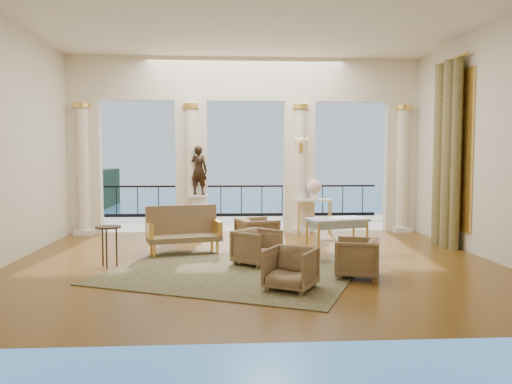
{
  "coord_description": "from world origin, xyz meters",
  "views": [
    {
      "loc": [
        -0.52,
        -9.13,
        1.96
      ],
      "look_at": [
        0.07,
        0.6,
        1.28
      ],
      "focal_mm": 35.0,
      "sensor_mm": 36.0,
      "label": 1
    }
  ],
  "objects": [
    {
      "name": "side_table",
      "position": [
        -2.62,
        -0.16,
        0.63
      ],
      "size": [
        0.45,
        0.45,
        0.73
      ],
      "color": "black",
      "rests_on": "ground"
    },
    {
      "name": "armchair_d",
      "position": [
        0.13,
        1.15,
        0.39
      ],
      "size": [
        0.9,
        0.93,
        0.77
      ],
      "primitive_type": "imported",
      "rotation": [
        0.0,
        0.0,
        1.89
      ],
      "color": "#473A21",
      "rests_on": "ground"
    },
    {
      "name": "sea",
      "position": [
        0.0,
        60.0,
        -6.0
      ],
      "size": [
        160.0,
        160.0,
        0.0
      ],
      "primitive_type": "plane",
      "color": "#205599",
      "rests_on": "ground"
    },
    {
      "name": "balustrade",
      "position": [
        0.0,
        7.4,
        0.41
      ],
      "size": [
        9.0,
        0.06,
        1.03
      ],
      "color": "black",
      "rests_on": "terrace"
    },
    {
      "name": "armchair_c",
      "position": [
        1.62,
        -1.2,
        0.35
      ],
      "size": [
        0.82,
        0.85,
        0.71
      ],
      "primitive_type": "imported",
      "rotation": [
        0.0,
        0.0,
        -1.88
      ],
      "color": "#473A21",
      "rests_on": "ground"
    },
    {
      "name": "game_table",
      "position": [
        1.63,
        0.34,
        0.7
      ],
      "size": [
        1.26,
        0.9,
        0.78
      ],
      "rotation": [
        0.0,
        0.0,
        0.27
      ],
      "color": "#9EB9C6",
      "rests_on": "ground"
    },
    {
      "name": "armchair_b",
      "position": [
        0.44,
        -1.91,
        0.35
      ],
      "size": [
        0.9,
        0.88,
        0.69
      ],
      "primitive_type": "imported",
      "rotation": [
        0.0,
        0.0,
        -0.51
      ],
      "color": "#473A21",
      "rests_on": "ground"
    },
    {
      "name": "curtain",
      "position": [
        4.28,
        1.5,
        2.02
      ],
      "size": [
        0.33,
        1.4,
        4.09
      ],
      "color": "brown",
      "rests_on": "ground"
    },
    {
      "name": "armchair_a",
      "position": [
        0.04,
        -0.17,
        0.36
      ],
      "size": [
        0.95,
        0.95,
        0.72
      ],
      "primitive_type": "imported",
      "rotation": [
        0.0,
        0.0,
        0.83
      ],
      "color": "#473A21",
      "rests_on": "ground"
    },
    {
      "name": "floor",
      "position": [
        0.0,
        0.0,
        0.0
      ],
      "size": [
        9.0,
        9.0,
        0.0
      ],
      "primitive_type": "plane",
      "color": "#44280D",
      "rests_on": "ground"
    },
    {
      "name": "settee",
      "position": [
        -1.39,
        1.02,
        0.48
      ],
      "size": [
        1.58,
        0.99,
        0.97
      ],
      "rotation": [
        0.0,
        0.0,
        0.27
      ],
      "color": "#473A21",
      "rests_on": "ground"
    },
    {
      "name": "console_table",
      "position": [
        1.75,
        3.55,
        0.74
      ],
      "size": [
        0.94,
        0.39,
        0.89
      ],
      "rotation": [
        0.0,
        0.0,
        -0.03
      ],
      "color": "silver",
      "rests_on": "ground"
    },
    {
      "name": "room_walls",
      "position": [
        0.0,
        -1.12,
        2.88
      ],
      "size": [
        9.0,
        9.0,
        9.0
      ],
      "color": "beige",
      "rests_on": "ground"
    },
    {
      "name": "statue",
      "position": [
        -1.2,
        3.5,
        1.63
      ],
      "size": [
        0.52,
        0.43,
        1.23
      ],
      "primitive_type": "imported",
      "rotation": [
        0.0,
        0.0,
        2.81
      ],
      "color": "black",
      "rests_on": "pedestal"
    },
    {
      "name": "window_frame",
      "position": [
        4.47,
        1.5,
        2.1
      ],
      "size": [
        0.04,
        1.6,
        3.4
      ],
      "primitive_type": "cube",
      "color": "#E9B94D",
      "rests_on": "room_walls"
    },
    {
      "name": "terrace",
      "position": [
        0.0,
        5.8,
        -0.05
      ],
      "size": [
        10.0,
        3.6,
        0.1
      ],
      "primitive_type": "cube",
      "color": "#A79A8A",
      "rests_on": "ground"
    },
    {
      "name": "headland",
      "position": [
        -30.0,
        70.0,
        -3.0
      ],
      "size": [
        22.0,
        18.0,
        6.0
      ],
      "primitive_type": "cube",
      "color": "black",
      "rests_on": "sea"
    },
    {
      "name": "rug",
      "position": [
        -0.45,
        -0.82,
        0.01
      ],
      "size": [
        4.9,
        4.44,
        0.02
      ],
      "primitive_type": "cube",
      "rotation": [
        0.0,
        0.0,
        -0.41
      ],
      "color": "#2F3519",
      "rests_on": "ground"
    },
    {
      "name": "pedestal",
      "position": [
        -1.2,
        3.5,
        0.49
      ],
      "size": [
        0.55,
        0.55,
        1.01
      ],
      "color": "silver",
      "rests_on": "ground"
    },
    {
      "name": "arcade",
      "position": [
        -0.0,
        3.82,
        2.58
      ],
      "size": [
        9.0,
        0.56,
        4.5
      ],
      "color": "#FAE6C8",
      "rests_on": "ground"
    },
    {
      "name": "wall_sconce",
      "position": [
        1.4,
        3.51,
        2.23
      ],
      "size": [
        0.3,
        0.11,
        0.33
      ],
      "color": "#E9B94D",
      "rests_on": "arcade"
    },
    {
      "name": "urn",
      "position": [
        1.75,
        3.55,
        1.18
      ],
      "size": [
        0.38,
        0.38,
        0.51
      ],
      "color": "white",
      "rests_on": "console_table"
    },
    {
      "name": "palm_tree",
      "position": [
        2.0,
        6.6,
        4.09
      ],
      "size": [
        2.0,
        2.0,
        4.5
      ],
      "color": "#4C3823",
      "rests_on": "terrace"
    }
  ]
}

